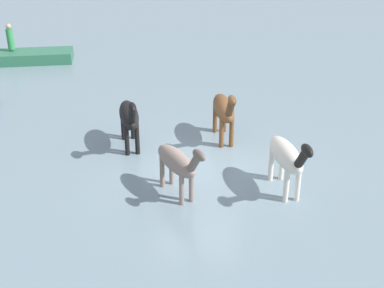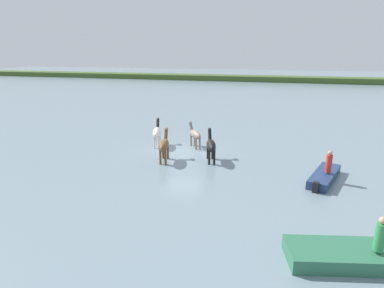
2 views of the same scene
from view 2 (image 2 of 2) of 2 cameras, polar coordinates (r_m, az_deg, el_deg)
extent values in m
plane|color=gray|center=(22.09, -1.65, -1.64)|extent=(218.12, 218.12, 0.00)
cube|color=#3D5525|center=(79.30, 11.40, 11.01)|extent=(196.31, 6.00, 2.40)
ellipsoid|color=silver|center=(23.60, -6.32, 2.10)|extent=(1.09, 1.99, 0.64)
cylinder|color=silver|center=(24.30, -6.53, 1.22)|extent=(0.14, 0.14, 1.05)
cylinder|color=silver|center=(24.27, -5.80, 1.23)|extent=(0.14, 0.14, 1.05)
cylinder|color=silver|center=(23.20, -6.78, 0.49)|extent=(0.14, 0.14, 1.05)
cylinder|color=silver|center=(23.18, -6.02, 0.50)|extent=(0.14, 0.14, 1.05)
cylinder|color=black|center=(24.49, -6.14, 3.62)|extent=(0.38, 0.62, 0.70)
ellipsoid|color=black|center=(24.63, -6.12, 4.38)|extent=(0.36, 0.56, 0.28)
ellipsoid|color=black|center=(20.17, 3.44, -0.25)|extent=(1.13, 2.00, 0.65)
cylinder|color=black|center=(20.86, 2.84, -1.21)|extent=(0.14, 0.14, 1.06)
cylinder|color=black|center=(20.88, 3.69, -1.20)|extent=(0.14, 0.14, 1.06)
cylinder|color=black|center=(19.76, 3.11, -2.21)|extent=(0.14, 0.14, 1.06)
cylinder|color=black|center=(19.79, 4.01, -2.19)|extent=(0.14, 0.14, 1.06)
cylinder|color=black|center=(21.03, 3.20, 1.63)|extent=(0.39, 0.63, 0.71)
ellipsoid|color=black|center=(21.16, 3.17, 2.53)|extent=(0.37, 0.57, 0.28)
ellipsoid|color=gray|center=(23.16, 0.60, 1.73)|extent=(1.45, 1.74, 0.59)
cylinder|color=gray|center=(23.72, -0.18, 0.86)|extent=(0.13, 0.13, 0.97)
cylinder|color=gray|center=(23.81, 0.47, 0.92)|extent=(0.13, 0.13, 0.97)
cylinder|color=gray|center=(22.76, 0.72, 0.19)|extent=(0.13, 0.13, 0.97)
cylinder|color=gray|center=(22.86, 1.39, 0.26)|extent=(0.13, 0.13, 0.97)
cylinder|color=#63544C|center=(23.92, -0.19, 3.15)|extent=(0.48, 0.56, 0.65)
ellipsoid|color=#63544C|center=(24.04, -0.34, 3.86)|extent=(0.45, 0.51, 0.26)
ellipsoid|color=brown|center=(20.22, -5.05, -0.20)|extent=(0.99, 2.03, 0.66)
cylinder|color=brown|center=(20.95, -5.22, -1.15)|extent=(0.14, 0.14, 1.08)
cylinder|color=brown|center=(20.91, -4.36, -1.17)|extent=(0.14, 0.14, 1.08)
cylinder|color=brown|center=(19.85, -5.70, -2.16)|extent=(0.14, 0.14, 1.08)
cylinder|color=brown|center=(19.80, -4.79, -2.18)|extent=(0.14, 0.14, 1.08)
cylinder|color=#50311A|center=(21.09, -4.68, 1.71)|extent=(0.35, 0.63, 0.72)
ellipsoid|color=#50311A|center=(21.22, -4.63, 2.62)|extent=(0.34, 0.57, 0.29)
cube|color=navy|center=(18.90, 22.59, -5.58)|extent=(2.10, 3.76, 0.61)
cube|color=black|center=(17.12, 21.25, -7.41)|extent=(0.34, 0.32, 0.66)
cube|color=#2D6B4C|center=(12.70, 29.37, -17.36)|extent=(5.71, 2.74, 0.67)
cylinder|color=red|center=(18.49, 23.31, -3.23)|extent=(0.32, 0.32, 0.95)
sphere|color=tan|center=(18.31, 23.51, -1.47)|extent=(0.24, 0.24, 0.24)
cylinder|color=#338C4C|center=(12.13, 30.61, -14.17)|extent=(0.32, 0.32, 0.95)
sphere|color=tan|center=(11.86, 31.03, -11.67)|extent=(0.24, 0.24, 0.24)
camera|label=1|loc=(34.06, 3.55, 16.68)|focal=47.99mm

